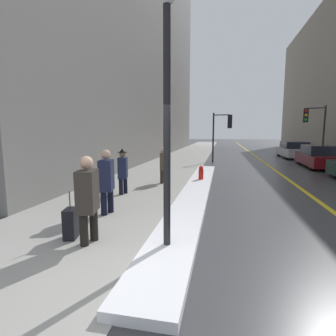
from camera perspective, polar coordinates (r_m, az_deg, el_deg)
The scene contains 16 objects.
ground_plane at distance 4.02m, azimuth -6.45°, elevation -23.10°, with size 160.00×160.00×0.00m, color #38383A.
sidewalk_slab at distance 18.65m, azimuth 2.01°, elevation 1.41°, with size 4.00×80.00×0.01m.
road_centre_stripe at distance 18.62m, azimuth 20.53°, elevation 0.90°, with size 0.16×80.00×0.00m.
snow_bank_curb at distance 8.96m, azimuth 6.05°, elevation -5.12°, with size 0.89×12.64×0.14m.
building_facade_left at distance 27.13m, azimuth -8.11°, elevation 32.38°, with size 6.00×36.00×26.80m.
lamp_post at distance 4.34m, azimuth -0.24°, elevation 14.92°, with size 0.28×0.28×4.28m.
traffic_light_near at distance 18.56m, azimuth 12.06°, elevation 8.77°, with size 1.31×0.32×3.40m.
traffic_light_far at distance 19.57m, azimuth 28.97°, elevation 8.72°, with size 1.31×0.33×3.77m.
pedestrian_in_glasses at distance 5.03m, azimuth -17.08°, elevation -5.80°, with size 0.43×0.59×1.64m.
pedestrian_nearside at distance 6.73m, azimuth -13.25°, elevation -2.30°, with size 0.43×0.59×1.64m.
pedestrian_in_fedora at distance 8.82m, azimuth -9.80°, elevation -0.32°, with size 0.38×0.71×1.55m.
pedestrian_trailing at distance 10.62m, azimuth -1.05°, elevation 1.02°, with size 0.38×0.53×1.47m.
parked_car_maroon at distance 18.04m, azimuth 30.13°, elevation 2.11°, with size 1.99×4.69×1.31m.
parked_car_silver at distance 23.96m, azimuth 25.62°, elevation 3.55°, with size 1.85×4.87×1.32m.
rolling_suitcase at distance 5.53m, azimuth -20.38°, elevation -11.29°, with size 0.30×0.40×0.95m.
fire_hydrant at distance 10.88m, azimuth 7.19°, elevation -1.39°, with size 0.20×0.20×0.70m.
Camera 1 is at (1.10, -3.28, 2.06)m, focal length 28.00 mm.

